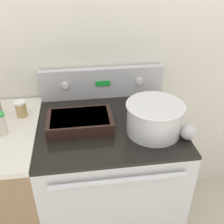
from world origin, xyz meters
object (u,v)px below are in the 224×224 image
(spice_jar_white_cap, at_px, (21,109))
(ladle, at_px, (187,132))
(mixing_bowl, at_px, (154,117))
(casserole_dish, at_px, (80,121))
(spice_jar_green_cap, at_px, (1,124))

(spice_jar_white_cap, bearing_deg, ladle, -20.09)
(mixing_bowl, relative_size, ladle, 1.14)
(ladle, height_order, spice_jar_white_cap, spice_jar_white_cap)
(mixing_bowl, distance_m, casserole_dish, 0.40)
(ladle, bearing_deg, casserole_dish, 162.15)
(spice_jar_green_cap, bearing_deg, spice_jar_white_cap, 66.16)
(casserole_dish, height_order, spice_jar_green_cap, spice_jar_green_cap)
(ladle, bearing_deg, spice_jar_white_cap, 159.91)
(casserole_dish, height_order, ladle, ladle)
(spice_jar_green_cap, bearing_deg, ladle, -9.13)
(ladle, xyz_separation_m, spice_jar_green_cap, (-0.94, 0.15, 0.04))
(ladle, height_order, spice_jar_green_cap, spice_jar_green_cap)
(mixing_bowl, xyz_separation_m, spice_jar_white_cap, (-0.71, 0.24, -0.03))
(ladle, relative_size, spice_jar_white_cap, 2.82)
(casserole_dish, height_order, spice_jar_white_cap, spice_jar_white_cap)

